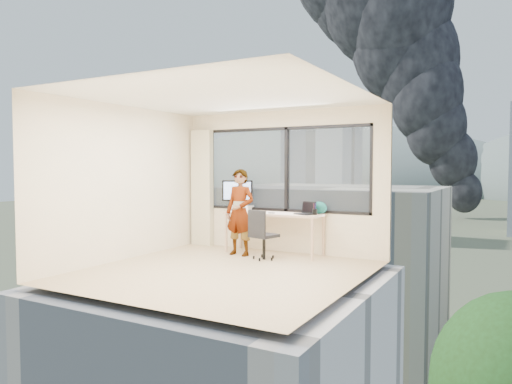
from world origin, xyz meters
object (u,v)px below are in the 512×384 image
Objects in this scene: desk at (274,233)px; person at (240,212)px; monitor at (237,195)px; handbag at (319,208)px; chair at (264,234)px; laptop at (304,209)px; game_console at (243,207)px.

desk is 1.18× the size of person.
person is (-0.47, -0.39, 0.39)m from desk.
monitor is 2.07× the size of handbag.
handbag is (1.60, 0.12, -0.18)m from monitor.
chair is 0.67m from person.
chair is at bearing -116.47° from laptop.
desk is 0.94m from game_console.
chair is 1.50× the size of monitor.
monitor reaches higher than game_console.
game_console is at bearing 68.45° from monitor.
chair is at bearing -80.98° from desk.
game_console is 1.21× the size of handbag.
chair is 2.55× the size of game_console.
desk is at bearing -25.85° from monitor.
laptop reaches higher than game_console.
person is 0.62m from monitor.
handbag is at bearing -17.38° from monitor.
chair reaches higher than desk.
person is (-0.56, 0.14, 0.33)m from chair.
person is 0.73m from game_console.
monitor reaches higher than chair.
person is 4.62× the size of laptop.
monitor is 1.70× the size of game_console.
chair is 0.83m from laptop.
monitor is 1.74× the size of laptop.
monitor is 0.32m from game_console.
chair is 3.10× the size of handbag.
handbag is at bearing 27.63° from person.
laptop is (1.42, -0.30, 0.06)m from game_console.
desk is 6.45× the size of handbag.
handbag is (0.72, 0.71, 0.43)m from chair.
laptop reaches higher than chair.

